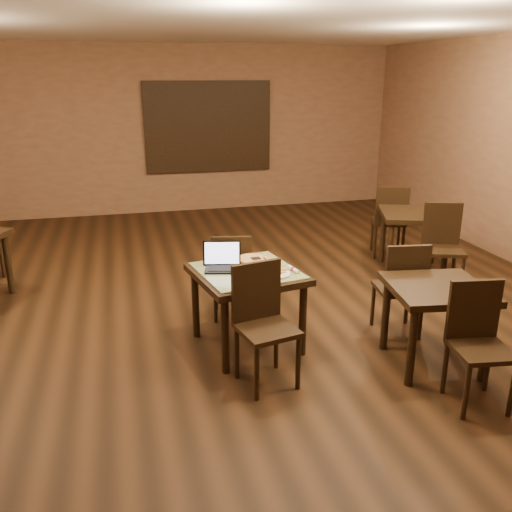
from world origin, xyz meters
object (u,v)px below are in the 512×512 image
object	(u,v)px
tiled_table	(247,280)
chair_main_near	(262,317)
other_table_a	(415,222)
other_table_c	(436,299)
other_table_a_chair_near	(442,241)
other_table_c_chair_near	(477,336)
other_table_c_chair_far	(402,284)
chair_main_far	(232,272)
laptop	(223,262)
pizza_pan	(253,260)
other_table_a_chair_far	(390,217)

from	to	relation	value
tiled_table	chair_main_near	xyz separation A→B (m)	(-0.02, -0.61, -0.09)
other_table_a	other_table_c	xyz separation A→B (m)	(-1.07, -2.24, -0.04)
tiled_table	other_table_c	size ratio (longest dim) A/B	1.19
other_table_a_chair_near	other_table_c_chair_near	distance (m)	2.46
other_table_c	other_table_c_chair_far	xyz separation A→B (m)	(-0.01, 0.57, -0.08)
chair_main_far	laptop	xyz separation A→B (m)	(-0.18, -0.51, 0.30)
other_table_c_chair_far	other_table_c	bearing A→B (deg)	99.41
chair_main_far	other_table_c_chair_near	distance (m)	2.46
other_table_c	other_table_c_chair_far	world-z (taller)	other_table_c_chair_far
tiled_table	laptop	bearing A→B (deg)	141.11
chair_main_near	other_table_c_chair_far	bearing A→B (deg)	3.89
other_table_c	tiled_table	bearing A→B (deg)	161.70
tiled_table	other_table_c	world-z (taller)	tiled_table
tiled_table	other_table_c	xyz separation A→B (m)	(1.50, -0.75, -0.04)
chair_main_near	other_table_a	size ratio (longest dim) A/B	0.94
laptop	other_table_a_chair_near	distance (m)	2.92
chair_main_near	laptop	size ratio (longest dim) A/B	2.57
tiled_table	pizza_pan	bearing A→B (deg)	52.38
chair_main_far	other_table_c_chair_far	world-z (taller)	other_table_c_chair_far
pizza_pan	other_table_a_chair_near	xyz separation A→B (m)	(2.48, 0.65, -0.19)
chair_main_near	pizza_pan	xyz separation A→B (m)	(0.14, 0.85, 0.20)
tiled_table	other_table_a_chair_near	size ratio (longest dim) A/B	1.05
pizza_pan	other_table_a_chair_near	distance (m)	2.57
laptop	pizza_pan	distance (m)	0.35
chair_main_far	other_table_c	size ratio (longest dim) A/B	1.03
chair_main_far	pizza_pan	xyz separation A→B (m)	(0.14, -0.38, 0.24)
chair_main_far	other_table_a	distance (m)	2.73
chair_main_far	other_table_a_chair_far	bearing A→B (deg)	-138.40
other_table_a	other_table_c	world-z (taller)	other_table_a
other_table_a_chair_near	other_table_c_chair_near	bearing A→B (deg)	-96.71
chair_main_far	other_table_a_chair_far	xyz separation A→B (m)	(2.56, 1.48, 0.05)
chair_main_far	laptop	size ratio (longest dim) A/B	2.37
other_table_a_chair_near	other_table_c	xyz separation A→B (m)	(-1.10, -1.64, 0.04)
chair_main_near	other_table_a_chair_far	bearing A→B (deg)	34.51
pizza_pan	other_table_c_chair_near	size ratio (longest dim) A/B	0.35
other_table_c_chair_near	other_table_a	bearing A→B (deg)	77.50
tiled_table	other_table_a	bearing A→B (deg)	19.10
other_table_c	other_table_c_chair_far	size ratio (longest dim) A/B	0.93
laptop	other_table_c	xyz separation A→B (m)	(1.70, -0.85, -0.20)
other_table_c	other_table_a_chair_near	bearing A→B (deg)	64.26
laptop	other_table_a_chair_far	size ratio (longest dim) A/B	0.39
laptop	tiled_table	bearing A→B (deg)	-14.64
chair_main_far	other_table_c_chair_near	size ratio (longest dim) A/B	0.97
other_table_c	other_table_c_chair_far	distance (m)	0.57
pizza_pan	other_table_c_chair_far	world-z (taller)	other_table_c_chair_far
laptop	other_table_c_chair_near	bearing A→B (deg)	-26.45
tiled_table	other_table_a_chair_far	distance (m)	3.29
chair_main_far	other_table_a_chair_far	distance (m)	2.95
other_table_c_chair_far	pizza_pan	bearing A→B (deg)	-8.94
other_table_a_chair_near	pizza_pan	bearing A→B (deg)	-145.71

